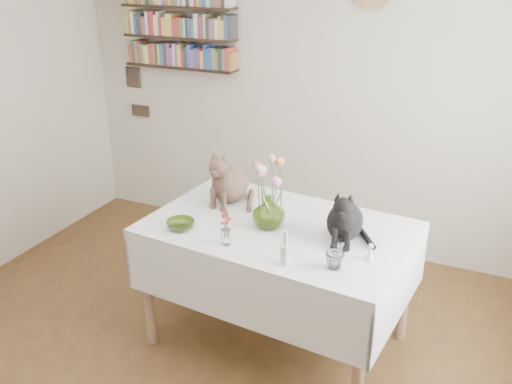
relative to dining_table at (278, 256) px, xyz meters
The scene contains 13 objects.
room 1.10m from the dining_table, 112.02° to the right, with size 4.08×4.58×2.58m.
dining_table is the anchor object (origin of this frame).
tabby_cat 0.61m from the dining_table, 153.29° to the left, with size 0.25×0.31×0.37m, color brown, non-canonical shape.
black_cat 0.53m from the dining_table, ahead, with size 0.22×0.28×0.33m, color black, non-canonical shape.
flower_vase 0.30m from the dining_table, 145.71° to the right, with size 0.19×0.19×0.20m, color #86A93A.
green_bowl 0.61m from the dining_table, 152.20° to the right, with size 0.16×0.16×0.05m, color #86A93A.
drinking_glass 0.60m from the dining_table, 36.66° to the right, with size 0.10×0.10×0.09m, color white.
candlestick 0.52m from the dining_table, 63.32° to the right, with size 0.05×0.05×0.19m.
berry_jar 0.48m from the dining_table, 118.74° to the right, with size 0.06×0.06×0.22m.
porcelain_figurine 0.65m from the dining_table, 16.22° to the right, with size 0.05×0.05×0.10m.
flower_bouquet 0.55m from the dining_table, 157.99° to the right, with size 0.17×0.12×0.39m.
bookshelf_unit 2.31m from the dining_table, 137.33° to the left, with size 1.00×0.16×0.91m.
wall_art_plaques 2.47m from the dining_table, 144.65° to the left, with size 0.21×0.02×0.44m.
Camera 1 is at (1.46, -1.94, 2.31)m, focal length 40.00 mm.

